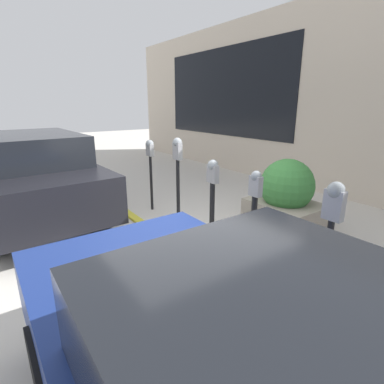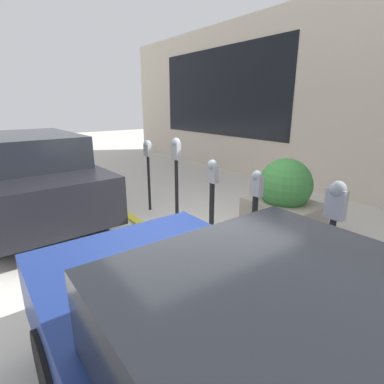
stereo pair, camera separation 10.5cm
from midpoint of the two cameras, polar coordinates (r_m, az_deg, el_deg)
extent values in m
plane|color=beige|center=(4.61, -2.16, -10.90)|extent=(40.00, 40.00, 0.00)
cube|color=gold|center=(4.56, -3.00, -10.95)|extent=(19.00, 0.16, 0.04)
cube|color=beige|center=(7.58, 27.85, 15.56)|extent=(19.00, 0.15, 4.47)
cube|color=black|center=(10.18, 4.64, 18.39)|extent=(5.70, 0.02, 2.68)
cylinder|color=black|center=(3.55, 23.57, -12.19)|extent=(0.07, 0.07, 1.00)
cube|color=#99999E|center=(3.30, 24.88, -2.08)|extent=(0.20, 0.09, 0.31)
sphere|color=gray|center=(3.26, 25.21, 0.52)|extent=(0.17, 0.17, 0.17)
cylinder|color=black|center=(4.08, 10.91, -7.32)|extent=(0.08, 0.08, 0.99)
cube|color=#99999E|center=(3.87, 11.41, 1.18)|extent=(0.16, 0.09, 0.26)
sphere|color=gray|center=(3.84, 11.52, 3.05)|extent=(0.14, 0.14, 0.14)
cylinder|color=black|center=(4.68, 3.12, -3.97)|extent=(0.08, 0.08, 0.98)
cube|color=#99999E|center=(4.50, 3.24, 3.49)|extent=(0.19, 0.09, 0.27)
sphere|color=gray|center=(4.47, 3.27, 5.18)|extent=(0.16, 0.16, 0.16)
cylinder|color=black|center=(5.41, -3.49, 0.03)|extent=(0.06, 0.06, 1.18)
cube|color=#99999E|center=(5.25, -3.63, 7.81)|extent=(0.18, 0.09, 0.30)
sphere|color=gray|center=(5.23, -3.67, 9.44)|extent=(0.16, 0.16, 0.16)
cylinder|color=black|center=(6.14, -8.67, 1.61)|extent=(0.06, 0.06, 1.12)
cube|color=#99999E|center=(6.00, -8.95, 7.90)|extent=(0.18, 0.09, 0.24)
sphere|color=gray|center=(5.99, -9.00, 9.03)|extent=(0.15, 0.15, 0.15)
cube|color=gray|center=(5.39, 16.32, -4.35)|extent=(1.18, 0.91, 0.53)
sphere|color=#387A38|center=(5.23, 16.80, 1.31)|extent=(0.89, 0.89, 0.89)
cylinder|color=black|center=(3.05, 6.64, -18.70)|extent=(0.75, 0.20, 0.75)
cylinder|color=black|center=(2.50, -25.07, -29.82)|extent=(0.75, 0.20, 0.75)
cube|color=black|center=(6.45, -28.79, 1.78)|extent=(4.46, 1.90, 0.75)
cube|color=black|center=(6.17, -29.35, 7.17)|extent=(2.34, 1.62, 0.52)
cylinder|color=black|center=(7.97, -24.27, 2.09)|extent=(0.67, 0.21, 0.67)
cylinder|color=black|center=(5.44, -17.61, -3.50)|extent=(0.67, 0.21, 0.67)
camera|label=1|loc=(0.05, 89.31, 0.21)|focal=28.00mm
camera|label=2|loc=(0.05, -90.69, -0.21)|focal=28.00mm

